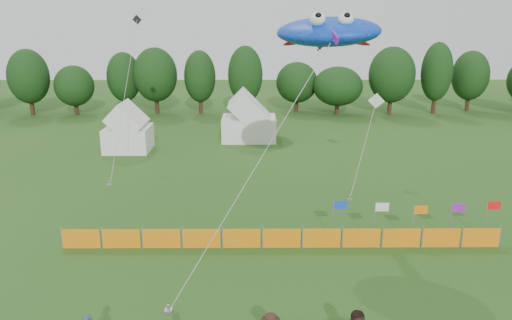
{
  "coord_description": "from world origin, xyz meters",
  "views": [
    {
      "loc": [
        -0.14,
        -14.67,
        11.06
      ],
      "look_at": [
        0.0,
        6.0,
        5.2
      ],
      "focal_mm": 35.0,
      "sensor_mm": 36.0,
      "label": 1
    }
  ],
  "objects_px": {
    "tent_left": "(128,131)",
    "tent_right": "(249,121)",
    "barrier_fence": "(282,238)",
    "stingray_kite": "(327,32)"
  },
  "relations": [
    {
      "from": "tent_left",
      "to": "tent_right",
      "type": "height_order",
      "value": "tent_right"
    },
    {
      "from": "tent_left",
      "to": "tent_right",
      "type": "relative_size",
      "value": 0.75
    },
    {
      "from": "tent_right",
      "to": "barrier_fence",
      "type": "distance_m",
      "value": 23.35
    },
    {
      "from": "tent_right",
      "to": "stingray_kite",
      "type": "xyz_separation_m",
      "value": [
        4.19,
        -19.68,
        8.6
      ]
    },
    {
      "from": "barrier_fence",
      "to": "tent_left",
      "type": "bearing_deg",
      "value": 122.27
    },
    {
      "from": "barrier_fence",
      "to": "stingray_kite",
      "type": "bearing_deg",
      "value": 55.95
    },
    {
      "from": "tent_left",
      "to": "tent_right",
      "type": "xyz_separation_m",
      "value": [
        10.45,
        3.87,
        0.1
      ]
    },
    {
      "from": "tent_right",
      "to": "stingray_kite",
      "type": "distance_m",
      "value": 21.88
    },
    {
      "from": "tent_left",
      "to": "barrier_fence",
      "type": "xyz_separation_m",
      "value": [
        12.23,
        -19.38,
        -1.21
      ]
    },
    {
      "from": "tent_left",
      "to": "tent_right",
      "type": "distance_m",
      "value": 11.15
    }
  ]
}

